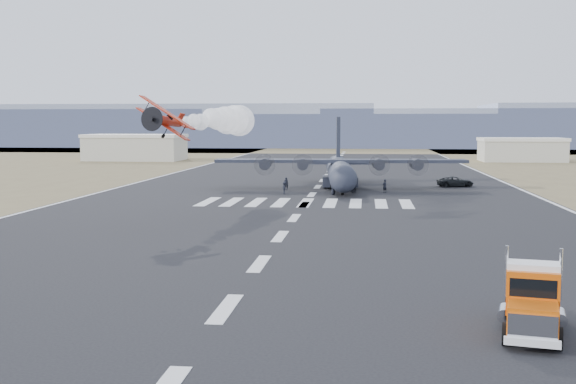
% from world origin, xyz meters
% --- Properties ---
extents(ground, '(500.00, 500.00, 0.00)m').
position_xyz_m(ground, '(0.00, 0.00, 0.00)').
color(ground, black).
rests_on(ground, ground).
extents(scrub_far, '(500.00, 80.00, 0.00)m').
position_xyz_m(scrub_far, '(0.00, 230.00, 0.00)').
color(scrub_far, brown).
rests_on(scrub_far, ground).
extents(runway_markings, '(60.00, 260.00, 0.01)m').
position_xyz_m(runway_markings, '(0.00, 60.00, 0.01)').
color(runway_markings, silver).
rests_on(runway_markings, ground).
extents(ridge_seg_b, '(150.00, 50.00, 15.00)m').
position_xyz_m(ridge_seg_b, '(-130.00, 260.00, 7.50)').
color(ridge_seg_b, '#818BA4').
rests_on(ridge_seg_b, ground).
extents(ridge_seg_c, '(150.00, 50.00, 17.00)m').
position_xyz_m(ridge_seg_c, '(-65.00, 260.00, 8.50)').
color(ridge_seg_c, '#818BA4').
rests_on(ridge_seg_c, ground).
extents(ridge_seg_d, '(150.00, 50.00, 13.00)m').
position_xyz_m(ridge_seg_d, '(0.00, 260.00, 6.50)').
color(ridge_seg_d, '#818BA4').
rests_on(ridge_seg_d, ground).
extents(ridge_seg_e, '(150.00, 50.00, 15.00)m').
position_xyz_m(ridge_seg_e, '(65.00, 260.00, 7.50)').
color(ridge_seg_e, '#818BA4').
rests_on(ridge_seg_e, ground).
extents(hangar_left, '(24.50, 14.50, 6.70)m').
position_xyz_m(hangar_left, '(-52.00, 145.00, 3.41)').
color(hangar_left, '#ACA999').
rests_on(hangar_left, ground).
extents(hangar_right, '(20.50, 12.50, 5.90)m').
position_xyz_m(hangar_right, '(46.00, 150.00, 3.01)').
color(hangar_right, '#ACA999').
rests_on(hangar_right, ground).
extents(semi_truck, '(3.62, 7.44, 3.26)m').
position_xyz_m(semi_truck, '(14.75, -2.73, 1.60)').
color(semi_truck, black).
rests_on(semi_truck, ground).
extents(aerobatic_biplane, '(5.60, 5.73, 4.42)m').
position_xyz_m(aerobatic_biplane, '(-11.76, 30.93, 9.83)').
color(aerobatic_biplane, red).
extents(smoke_trail, '(4.93, 24.18, 3.97)m').
position_xyz_m(smoke_trail, '(-9.36, 51.20, 9.98)').
color(smoke_trail, white).
extents(transport_aircraft, '(36.55, 30.07, 10.55)m').
position_xyz_m(transport_aircraft, '(3.37, 70.77, 2.72)').
color(transport_aircraft, '#1F252F').
rests_on(transport_aircraft, ground).
extents(support_vehicle, '(5.85, 3.67, 1.51)m').
position_xyz_m(support_vehicle, '(20.67, 74.55, 0.75)').
color(support_vehicle, black).
rests_on(support_vehicle, ground).
extents(crew_a, '(0.71, 0.60, 1.80)m').
position_xyz_m(crew_a, '(-4.22, 66.73, 0.90)').
color(crew_a, black).
rests_on(crew_a, ground).
extents(crew_b, '(1.06, 1.02, 1.87)m').
position_xyz_m(crew_b, '(5.33, 64.81, 0.94)').
color(crew_b, black).
rests_on(crew_b, ground).
extents(crew_c, '(0.98, 1.19, 1.68)m').
position_xyz_m(crew_c, '(-3.74, 60.52, 0.84)').
color(crew_c, black).
rests_on(crew_c, ground).
extents(crew_d, '(1.15, 1.04, 1.76)m').
position_xyz_m(crew_d, '(3.83, 64.57, 0.88)').
color(crew_d, black).
rests_on(crew_d, ground).
extents(crew_e, '(0.80, 0.97, 1.72)m').
position_xyz_m(crew_e, '(2.86, 60.08, 0.86)').
color(crew_e, black).
rests_on(crew_e, ground).
extents(crew_f, '(1.37, 1.69, 1.80)m').
position_xyz_m(crew_f, '(2.75, 63.08, 0.90)').
color(crew_f, black).
rests_on(crew_f, ground).
extents(crew_g, '(0.87, 0.86, 1.85)m').
position_xyz_m(crew_g, '(9.77, 63.63, 0.93)').
color(crew_g, black).
rests_on(crew_g, ground).
extents(crew_h, '(0.84, 0.56, 1.66)m').
position_xyz_m(crew_h, '(5.65, 63.26, 0.83)').
color(crew_h, black).
rests_on(crew_h, ground).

